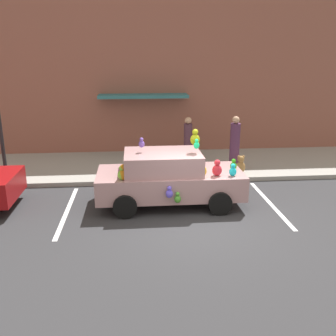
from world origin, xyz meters
name	(u,v)px	position (x,y,z in m)	size (l,w,h in m)	color
ground_plane	(196,221)	(0.00, 0.00, 0.00)	(60.00, 60.00, 0.00)	#2D2D30
sidewalk	(175,165)	(0.00, 5.00, 0.07)	(24.00, 4.00, 0.15)	gray
storefront_building	(170,79)	(-0.01, 7.14, 3.19)	(24.00, 1.25, 6.40)	brown
parking_stripe_front	(270,203)	(2.35, 1.00, 0.00)	(0.12, 3.60, 0.01)	silver
parking_stripe_rear	(67,211)	(-3.46, 1.00, 0.00)	(0.12, 3.60, 0.01)	silver
plush_covered_car	(168,178)	(-0.61, 1.26, 0.80)	(4.10, 2.03, 2.20)	#A67C7E
teddy_bear_on_sidewalk	(241,165)	(2.14, 3.51, 0.45)	(0.33, 0.28, 0.64)	#9E723D
pedestrian_near_shopfront	(188,140)	(0.52, 5.30, 0.97)	(0.32, 0.32, 1.72)	#4D2E3D
pedestrian_walking_past	(235,144)	(2.06, 4.11, 1.05)	(0.35, 0.35, 1.91)	#4F2B48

